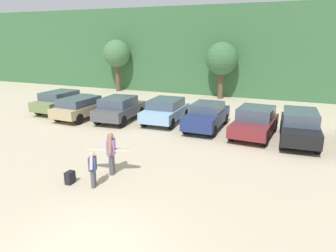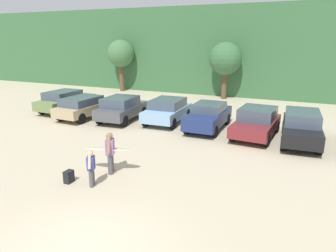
{
  "view_description": "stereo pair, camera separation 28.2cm",
  "coord_description": "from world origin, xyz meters",
  "px_view_note": "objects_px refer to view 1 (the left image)",
  "views": [
    {
      "loc": [
        4.33,
        -5.15,
        5.01
      ],
      "look_at": [
        -0.79,
        7.17,
        1.27
      ],
      "focal_mm": 33.45,
      "sensor_mm": 36.0,
      "label": 1
    },
    {
      "loc": [
        4.59,
        -5.04,
        5.01
      ],
      "look_at": [
        -0.79,
        7.17,
        1.27
      ],
      "focal_mm": 33.45,
      "sensor_mm": 36.0,
      "label": 2
    }
  ],
  "objects_px": {
    "parked_car_maroon": "(255,122)",
    "person_adult": "(111,151)",
    "person_child": "(93,167)",
    "parked_car_dark_gray": "(119,108)",
    "parked_car_navy": "(207,116)",
    "surfboard_cream": "(109,149)",
    "parked_car_olive_green": "(62,101)",
    "parked_car_black": "(300,126)",
    "backpack_dropped": "(70,178)",
    "parked_car_tan": "(82,107)",
    "parked_car_sky_blue": "(165,110)"
  },
  "relations": [
    {
      "from": "parked_car_olive_green",
      "to": "surfboard_cream",
      "type": "bearing_deg",
      "value": -129.92
    },
    {
      "from": "person_child",
      "to": "surfboard_cream",
      "type": "distance_m",
      "value": 1.28
    },
    {
      "from": "parked_car_olive_green",
      "to": "parked_car_dark_gray",
      "type": "bearing_deg",
      "value": -96.64
    },
    {
      "from": "parked_car_sky_blue",
      "to": "parked_car_navy",
      "type": "distance_m",
      "value": 2.75
    },
    {
      "from": "parked_car_maroon",
      "to": "backpack_dropped",
      "type": "xyz_separation_m",
      "value": [
        -5.29,
        -8.36,
        -0.56
      ]
    },
    {
      "from": "parked_car_olive_green",
      "to": "parked_car_navy",
      "type": "distance_m",
      "value": 10.61
    },
    {
      "from": "person_child",
      "to": "parked_car_sky_blue",
      "type": "bearing_deg",
      "value": -107.89
    },
    {
      "from": "parked_car_black",
      "to": "parked_car_tan",
      "type": "bearing_deg",
      "value": 87.85
    },
    {
      "from": "parked_car_sky_blue",
      "to": "surfboard_cream",
      "type": "height_order",
      "value": "parked_car_sky_blue"
    },
    {
      "from": "parked_car_navy",
      "to": "backpack_dropped",
      "type": "relative_size",
      "value": 9.46
    },
    {
      "from": "parked_car_black",
      "to": "person_adult",
      "type": "relative_size",
      "value": 2.81
    },
    {
      "from": "parked_car_olive_green",
      "to": "parked_car_dark_gray",
      "type": "relative_size",
      "value": 1.11
    },
    {
      "from": "parked_car_black",
      "to": "backpack_dropped",
      "type": "distance_m",
      "value": 11.11
    },
    {
      "from": "surfboard_cream",
      "to": "parked_car_maroon",
      "type": "bearing_deg",
      "value": -138.96
    },
    {
      "from": "parked_car_tan",
      "to": "parked_car_sky_blue",
      "type": "bearing_deg",
      "value": -75.79
    },
    {
      "from": "parked_car_black",
      "to": "person_child",
      "type": "xyz_separation_m",
      "value": [
        -6.55,
        -8.06,
        -0.11
      ]
    },
    {
      "from": "parked_car_tan",
      "to": "person_child",
      "type": "height_order",
      "value": "parked_car_tan"
    },
    {
      "from": "parked_car_tan",
      "to": "parked_car_dark_gray",
      "type": "height_order",
      "value": "parked_car_dark_gray"
    },
    {
      "from": "parked_car_tan",
      "to": "parked_car_navy",
      "type": "height_order",
      "value": "parked_car_navy"
    },
    {
      "from": "parked_car_tan",
      "to": "parked_car_sky_blue",
      "type": "height_order",
      "value": "parked_car_sky_blue"
    },
    {
      "from": "parked_car_tan",
      "to": "parked_car_dark_gray",
      "type": "distance_m",
      "value": 2.62
    },
    {
      "from": "parked_car_dark_gray",
      "to": "surfboard_cream",
      "type": "xyz_separation_m",
      "value": [
        3.74,
        -6.96,
        0.12
      ]
    },
    {
      "from": "parked_car_olive_green",
      "to": "person_child",
      "type": "distance_m",
      "value": 12.63
    },
    {
      "from": "parked_car_dark_gray",
      "to": "parked_car_maroon",
      "type": "relative_size",
      "value": 0.97
    },
    {
      "from": "parked_car_black",
      "to": "parked_car_olive_green",
      "type": "bearing_deg",
      "value": 83.87
    },
    {
      "from": "person_child",
      "to": "parked_car_maroon",
      "type": "bearing_deg",
      "value": -142.67
    },
    {
      "from": "person_child",
      "to": "surfboard_cream",
      "type": "relative_size",
      "value": 0.65
    },
    {
      "from": "parked_car_tan",
      "to": "parked_car_sky_blue",
      "type": "distance_m",
      "value": 5.52
    },
    {
      "from": "parked_car_sky_blue",
      "to": "person_child",
      "type": "bearing_deg",
      "value": -175.3
    },
    {
      "from": "parked_car_navy",
      "to": "parked_car_maroon",
      "type": "bearing_deg",
      "value": -97.83
    },
    {
      "from": "parked_car_tan",
      "to": "parked_car_navy",
      "type": "bearing_deg",
      "value": -82.13
    },
    {
      "from": "parked_car_maroon",
      "to": "person_adult",
      "type": "distance_m",
      "value": 8.29
    },
    {
      "from": "parked_car_sky_blue",
      "to": "person_child",
      "type": "height_order",
      "value": "parked_car_sky_blue"
    },
    {
      "from": "parked_car_navy",
      "to": "parked_car_maroon",
      "type": "height_order",
      "value": "parked_car_maroon"
    },
    {
      "from": "parked_car_black",
      "to": "backpack_dropped",
      "type": "bearing_deg",
      "value": 134.59
    },
    {
      "from": "parked_car_dark_gray",
      "to": "backpack_dropped",
      "type": "xyz_separation_m",
      "value": [
        2.96,
        -8.35,
        -0.59
      ]
    },
    {
      "from": "parked_car_navy",
      "to": "parked_car_maroon",
      "type": "xyz_separation_m",
      "value": [
        2.72,
        -0.37,
        0.02
      ]
    },
    {
      "from": "backpack_dropped",
      "to": "parked_car_sky_blue",
      "type": "bearing_deg",
      "value": 90.96
    },
    {
      "from": "parked_car_dark_gray",
      "to": "person_child",
      "type": "distance_m",
      "value": 9.09
    },
    {
      "from": "parked_car_navy",
      "to": "surfboard_cream",
      "type": "bearing_deg",
      "value": 166.29
    },
    {
      "from": "parked_car_olive_green",
      "to": "parked_car_navy",
      "type": "height_order",
      "value": "parked_car_navy"
    },
    {
      "from": "parked_car_navy",
      "to": "parked_car_maroon",
      "type": "distance_m",
      "value": 2.75
    },
    {
      "from": "parked_car_tan",
      "to": "parked_car_black",
      "type": "height_order",
      "value": "parked_car_black"
    },
    {
      "from": "parked_car_sky_blue",
      "to": "surfboard_cream",
      "type": "xyz_separation_m",
      "value": [
        0.93,
        -7.71,
        0.15
      ]
    },
    {
      "from": "person_adult",
      "to": "parked_car_navy",
      "type": "bearing_deg",
      "value": -127.34
    },
    {
      "from": "parked_car_tan",
      "to": "backpack_dropped",
      "type": "height_order",
      "value": "parked_car_tan"
    },
    {
      "from": "person_adult",
      "to": "person_child",
      "type": "distance_m",
      "value": 1.21
    },
    {
      "from": "person_adult",
      "to": "parked_car_black",
      "type": "bearing_deg",
      "value": -158.42
    },
    {
      "from": "parked_car_olive_green",
      "to": "parked_car_maroon",
      "type": "height_order",
      "value": "parked_car_maroon"
    },
    {
      "from": "parked_car_navy",
      "to": "backpack_dropped",
      "type": "bearing_deg",
      "value": 163.61
    }
  ]
}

